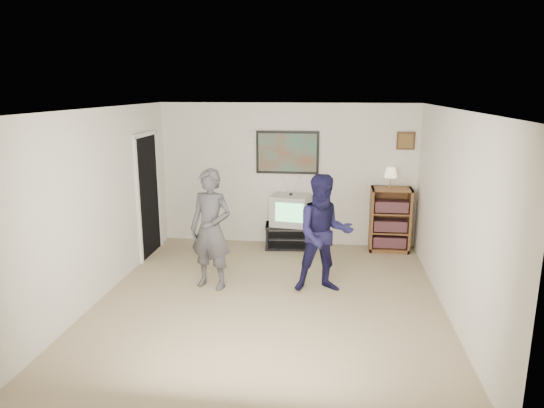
% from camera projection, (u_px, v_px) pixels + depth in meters
% --- Properties ---
extents(room_shell, '(4.51, 5.00, 2.51)m').
position_uv_depth(room_shell, '(273.00, 203.00, 6.47)').
color(room_shell, '#877255').
rests_on(room_shell, ground).
extents(media_stand, '(0.88, 0.54, 0.42)m').
position_uv_depth(media_stand, '(289.00, 236.00, 8.53)').
color(media_stand, black).
rests_on(media_stand, room_shell).
extents(crt_television, '(0.70, 0.62, 0.53)m').
position_uv_depth(crt_television, '(291.00, 210.00, 8.41)').
color(crt_television, '#AEACA8').
rests_on(crt_television, media_stand).
extents(bookshelf, '(0.67, 0.38, 1.11)m').
position_uv_depth(bookshelf, '(390.00, 219.00, 8.29)').
color(bookshelf, brown).
rests_on(bookshelf, room_shell).
extents(table_lamp, '(0.22, 0.22, 0.35)m').
position_uv_depth(table_lamp, '(391.00, 178.00, 8.13)').
color(table_lamp, beige).
rests_on(table_lamp, bookshelf).
extents(person_tall, '(0.70, 0.55, 1.69)m').
position_uv_depth(person_tall, '(211.00, 229.00, 6.69)').
color(person_tall, '#3C3B3E').
rests_on(person_tall, room_shell).
extents(person_short, '(0.90, 0.76, 1.64)m').
position_uv_depth(person_short, '(324.00, 234.00, 6.57)').
color(person_short, '#151336').
rests_on(person_short, room_shell).
extents(controller_left, '(0.06, 0.14, 0.04)m').
position_uv_depth(controller_left, '(217.00, 196.00, 6.73)').
color(controller_left, white).
rests_on(controller_left, person_tall).
extents(controller_right, '(0.07, 0.14, 0.04)m').
position_uv_depth(controller_right, '(323.00, 208.00, 6.75)').
color(controller_right, white).
rests_on(controller_right, person_short).
extents(poster, '(1.10, 0.03, 0.75)m').
position_uv_depth(poster, '(287.00, 152.00, 8.43)').
color(poster, black).
rests_on(poster, room_shell).
extents(air_vent, '(0.28, 0.02, 0.14)m').
position_uv_depth(air_vent, '(256.00, 135.00, 8.43)').
color(air_vent, white).
rests_on(air_vent, room_shell).
extents(small_picture, '(0.30, 0.03, 0.30)m').
position_uv_depth(small_picture, '(406.00, 141.00, 8.15)').
color(small_picture, black).
rests_on(small_picture, room_shell).
extents(doorway, '(0.03, 0.85, 2.00)m').
position_uv_depth(doorway, '(148.00, 196.00, 8.01)').
color(doorway, black).
rests_on(doorway, room_shell).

